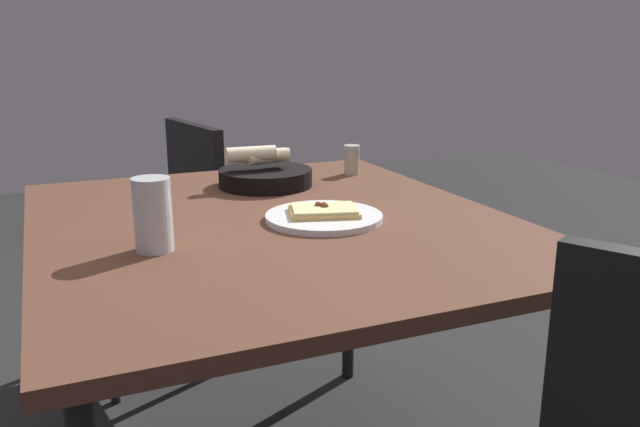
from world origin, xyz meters
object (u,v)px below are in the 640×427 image
Objects in this scene: pizza_plate at (324,216)px; bread_basket at (265,174)px; chair_near at (165,230)px; dining_table at (273,244)px; beer_glass at (153,219)px; pepper_shaker at (352,161)px.

bread_basket is at bearing -178.58° from pizza_plate.
dining_table is at bearing 5.36° from chair_near.
pepper_shaker is at bearing 127.04° from beer_glass.
beer_glass is at bearing -39.78° from bread_basket.
pepper_shaker is at bearing 100.20° from bread_basket.
pizza_plate is 0.39m from beer_glass.
beer_glass is (0.44, -0.37, 0.03)m from bread_basket.
pizza_plate reaches higher than dining_table.
chair_near is at bearing -139.14° from pepper_shaker.
pepper_shaker is 0.10× the size of chair_near.
beer_glass is 0.16× the size of chair_near.
chair_near is at bearing -169.12° from pizza_plate.
bread_basket is at bearing -79.80° from pepper_shaker.
chair_near reaches higher than pizza_plate.
dining_table is 0.93m from chair_near.
bread_basket is 0.68m from chair_near.
pepper_shaker is at bearing 147.08° from pizza_plate.
dining_table is at bearing -15.87° from bread_basket.
pepper_shaker is at bearing 134.51° from dining_table.
bread_basket is (-0.37, -0.01, 0.02)m from pizza_plate.
bread_basket is 1.80× the size of beer_glass.
dining_table is 4.63× the size of bread_basket.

